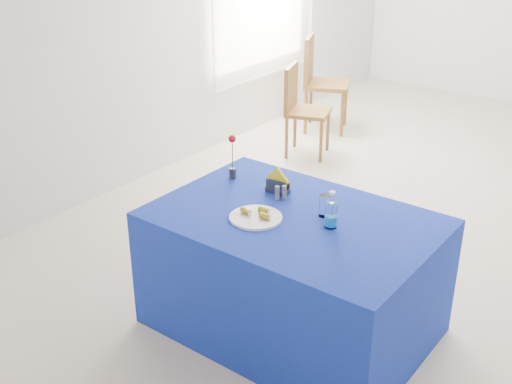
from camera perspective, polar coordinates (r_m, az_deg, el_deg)
floor at (r=5.68m, az=15.79°, el=-1.43°), size 7.00×7.00×0.00m
plate at (r=3.64m, az=-0.02°, el=-2.28°), size 0.30×0.30×0.01m
drinking_glass at (r=3.67m, az=6.13°, el=-1.21°), size 0.07×0.07×0.13m
salt_shaker at (r=3.86m, az=1.90°, el=-0.07°), size 0.03×0.03×0.08m
pepper_shaker at (r=3.87m, az=2.52°, el=-0.03°), size 0.03×0.03×0.08m
blue_table at (r=3.86m, az=3.27°, el=-7.21°), size 1.60×1.10×0.76m
water_bottle at (r=3.55m, az=6.69°, el=-2.08°), size 0.07×0.07×0.21m
napkin_holder at (r=3.94m, az=1.96°, el=0.59°), size 0.16×0.07×0.17m
rose_vase at (r=4.11m, az=-2.11°, el=3.06°), size 0.05×0.05×0.30m
chair_win_a at (r=6.47m, az=3.97°, el=7.80°), size 0.52×0.52×0.92m
chair_win_b at (r=7.22m, az=5.60°, el=10.18°), size 0.62×0.62×1.05m
banana_pieces at (r=3.64m, az=0.21°, el=-1.84°), size 0.20×0.11×0.03m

